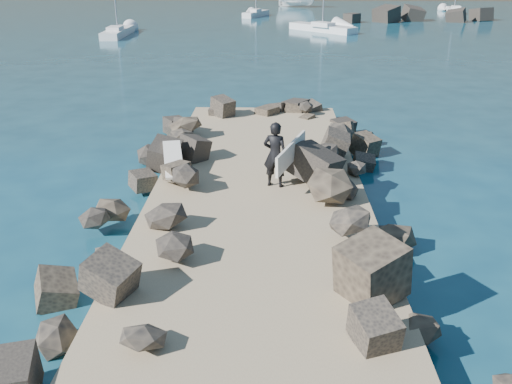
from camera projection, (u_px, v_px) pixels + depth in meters
ground at (257, 230)px, 15.07m from camera, size 800.00×800.00×0.00m
jetty at (255, 257)px, 13.10m from camera, size 6.00×26.00×0.60m
riprap_left at (134, 237)px, 13.57m from camera, size 2.60×22.00×1.00m
riprap_right at (378, 241)px, 13.41m from camera, size 2.60×22.00×1.00m
surfboard_resting at (173, 163)px, 16.92m from camera, size 0.95×2.19×0.07m
surfer_with_board at (277, 154)px, 16.03m from camera, size 1.29×2.21×1.89m
sailboat_b at (256, 14)px, 70.81m from camera, size 3.30×5.60×6.87m
sailboat_c at (323, 28)px, 56.22m from camera, size 6.46×6.68×9.13m
sailboat_d at (454, 10)px, 75.71m from camera, size 2.42×6.48×7.72m
sailboat_a at (118, 32)px, 52.85m from camera, size 1.70×7.27×8.73m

